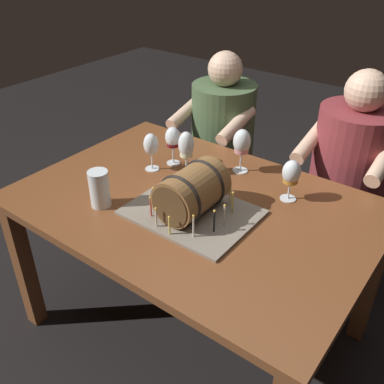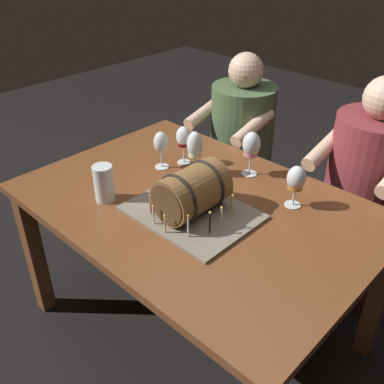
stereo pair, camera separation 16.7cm
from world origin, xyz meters
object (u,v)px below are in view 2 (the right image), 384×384
(wine_glass_amber, at_px, (296,180))
(beer_pint, at_px, (104,185))
(wine_glass_red, at_px, (184,138))
(person_seated_right, at_px, (361,199))
(dining_table, at_px, (197,221))
(wine_glass_rose, at_px, (251,146))
(barrel_cake, at_px, (192,195))
(wine_glass_white, at_px, (195,147))
(person_seated_left, at_px, (240,155))
(wine_glass_empty, at_px, (161,144))

(wine_glass_amber, xyz_separation_m, beer_pint, (-0.58, -0.50, -0.05))
(wine_glass_red, xyz_separation_m, person_seated_right, (0.65, 0.57, -0.31))
(dining_table, bearing_deg, wine_glass_rose, 87.52)
(wine_glass_rose, xyz_separation_m, wine_glass_amber, (0.28, -0.08, -0.02))
(barrel_cake, relative_size, wine_glass_white, 2.36)
(person_seated_left, bearing_deg, wine_glass_amber, -38.09)
(dining_table, relative_size, wine_glass_rose, 7.00)
(beer_pint, bearing_deg, dining_table, 40.79)
(wine_glass_empty, distance_m, person_seated_left, 0.75)
(beer_pint, relative_size, person_seated_left, 0.14)
(beer_pint, distance_m, person_seated_left, 1.07)
(wine_glass_amber, relative_size, beer_pint, 1.16)
(wine_glass_white, distance_m, person_seated_left, 0.73)
(dining_table, xyz_separation_m, person_seated_right, (0.38, 0.78, -0.08))
(barrel_cake, distance_m, wine_glass_white, 0.33)
(wine_glass_red, distance_m, wine_glass_white, 0.11)
(barrel_cake, height_order, wine_glass_amber, barrel_cake)
(wine_glass_white, height_order, wine_glass_amber, wine_glass_white)
(barrel_cake, relative_size, person_seated_right, 0.41)
(dining_table, distance_m, wine_glass_rose, 0.41)
(person_seated_right, bearing_deg, wine_glass_red, -138.71)
(wine_glass_empty, bearing_deg, person_seated_right, 44.19)
(barrel_cake, distance_m, beer_pint, 0.37)
(wine_glass_white, xyz_separation_m, wine_glass_amber, (0.47, 0.08, -0.02))
(wine_glass_rose, height_order, person_seated_left, person_seated_left)
(wine_glass_rose, bearing_deg, dining_table, -92.48)
(wine_glass_amber, bearing_deg, wine_glass_red, -175.53)
(wine_glass_empty, bearing_deg, beer_pint, -84.42)
(barrel_cake, relative_size, wine_glass_rose, 2.34)
(dining_table, distance_m, person_seated_left, 0.87)
(beer_pint, bearing_deg, barrel_cake, 27.56)
(wine_glass_rose, height_order, wine_glass_white, wine_glass_rose)
(dining_table, height_order, person_seated_left, person_seated_left)
(wine_glass_amber, relative_size, person_seated_right, 0.15)
(wine_glass_empty, xyz_separation_m, wine_glass_amber, (0.62, 0.15, -0.00))
(wine_glass_empty, height_order, person_seated_right, person_seated_right)
(barrel_cake, height_order, person_seated_left, person_seated_left)
(barrel_cake, xyz_separation_m, wine_glass_amber, (0.25, 0.32, 0.03))
(beer_pint, bearing_deg, wine_glass_red, 88.93)
(dining_table, distance_m, wine_glass_red, 0.41)
(barrel_cake, relative_size, beer_pint, 3.13)
(wine_glass_red, bearing_deg, wine_glass_amber, 4.47)
(dining_table, distance_m, beer_pint, 0.41)
(wine_glass_red, xyz_separation_m, wine_glass_empty, (-0.04, -0.10, -0.01))
(wine_glass_rose, distance_m, wine_glass_empty, 0.41)
(wine_glass_empty, relative_size, person_seated_left, 0.16)
(person_seated_right, bearing_deg, barrel_cake, -111.27)
(wine_glass_white, relative_size, person_seated_left, 0.18)
(wine_glass_rose, height_order, wine_glass_empty, wine_glass_rose)
(person_seated_left, bearing_deg, wine_glass_red, -80.13)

